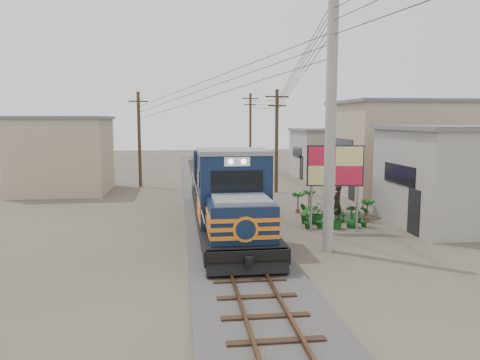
{
  "coord_description": "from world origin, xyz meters",
  "views": [
    {
      "loc": [
        -2.01,
        -17.26,
        4.98
      ],
      "look_at": [
        0.71,
        4.0,
        2.2
      ],
      "focal_mm": 35.0,
      "sensor_mm": 36.0,
      "label": 1
    }
  ],
  "objects": [
    {
      "name": "billboard",
      "position": [
        4.76,
        2.55,
        2.86
      ],
      "size": [
        2.48,
        0.52,
        3.86
      ],
      "rotation": [
        0.0,
        0.0,
        -0.16
      ],
      "color": "#99999E",
      "rests_on": "ground"
    },
    {
      "name": "plant_nursery",
      "position": [
        4.84,
        3.6,
        0.49
      ],
      "size": [
        3.24,
        2.07,
        1.1
      ],
      "color": "#18551A",
      "rests_on": "ground"
    },
    {
      "name": "shophouse_front",
      "position": [
        11.5,
        3.0,
        2.36
      ],
      "size": [
        7.35,
        6.3,
        4.7
      ],
      "color": "gray",
      "rests_on": "ground"
    },
    {
      "name": "power_lines",
      "position": [
        -0.14,
        8.49,
        7.56
      ],
      "size": [
        9.65,
        19.0,
        3.3
      ],
      "color": "black",
      "rests_on": "ground"
    },
    {
      "name": "wooden_pole_left",
      "position": [
        -5.0,
        18.0,
        3.68
      ],
      "size": [
        1.6,
        0.24,
        7.0
      ],
      "color": "#4C3826",
      "rests_on": "ground"
    },
    {
      "name": "shophouse_back",
      "position": [
        11.0,
        22.0,
        2.11
      ],
      "size": [
        6.3,
        6.3,
        4.2
      ],
      "color": "gray",
      "rests_on": "ground"
    },
    {
      "name": "shophouse_left",
      "position": [
        -10.0,
        16.0,
        2.61
      ],
      "size": [
        6.3,
        6.3,
        5.2
      ],
      "color": "tan",
      "rests_on": "ground"
    },
    {
      "name": "ground",
      "position": [
        0.0,
        0.0,
        0.0
      ],
      "size": [
        120.0,
        120.0,
        0.0
      ],
      "primitive_type": "plane",
      "color": "#473F35",
      "rests_on": "ground"
    },
    {
      "name": "ballast",
      "position": [
        0.0,
        10.0,
        0.08
      ],
      "size": [
        3.6,
        70.0,
        0.16
      ],
      "primitive_type": "cube",
      "color": "#595651",
      "rests_on": "ground"
    },
    {
      "name": "vendor",
      "position": [
        5.64,
        4.71,
        0.89
      ],
      "size": [
        0.77,
        0.76,
        1.79
      ],
      "primitive_type": "imported",
      "rotation": [
        0.0,
        0.0,
        3.91
      ],
      "color": "black",
      "rests_on": "ground"
    },
    {
      "name": "wooden_pole_mid",
      "position": [
        4.5,
        14.0,
        3.68
      ],
      "size": [
        1.6,
        0.24,
        7.0
      ],
      "color": "#4C3826",
      "rests_on": "ground"
    },
    {
      "name": "track",
      "position": [
        0.0,
        10.0,
        0.26
      ],
      "size": [
        1.15,
        70.0,
        0.12
      ],
      "color": "#51331E",
      "rests_on": "ground"
    },
    {
      "name": "locomotive",
      "position": [
        0.0,
        3.89,
        1.63
      ],
      "size": [
        2.74,
        14.88,
        3.69
      ],
      "color": "black",
      "rests_on": "ground"
    },
    {
      "name": "utility_pole_main",
      "position": [
        3.5,
        -0.5,
        5.0
      ],
      "size": [
        0.4,
        0.4,
        10.0
      ],
      "color": "#9E9B93",
      "rests_on": "ground"
    },
    {
      "name": "shophouse_mid",
      "position": [
        12.5,
        12.0,
        3.11
      ],
      "size": [
        8.4,
        7.35,
        6.2
      ],
      "color": "tan",
      "rests_on": "ground"
    },
    {
      "name": "wooden_pole_far",
      "position": [
        4.8,
        28.0,
        3.93
      ],
      "size": [
        1.6,
        0.24,
        7.5
      ],
      "color": "#4C3826",
      "rests_on": "ground"
    },
    {
      "name": "market_umbrella",
      "position": [
        6.25,
        6.03,
        2.33
      ],
      "size": [
        2.6,
        2.6,
        2.65
      ],
      "rotation": [
        0.0,
        0.0,
        0.09
      ],
      "color": "black",
      "rests_on": "ground"
    }
  ]
}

